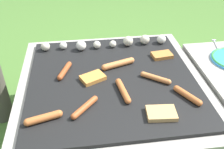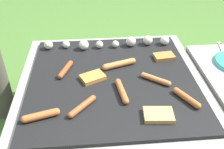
{
  "view_description": "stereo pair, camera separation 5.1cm",
  "coord_description": "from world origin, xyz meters",
  "views": [
    {
      "loc": [
        -0.14,
        -1.02,
        1.15
      ],
      "look_at": [
        0.0,
        0.0,
        0.42
      ],
      "focal_mm": 42.0,
      "sensor_mm": 36.0,
      "label": 1
    },
    {
      "loc": [
        -0.09,
        -1.03,
        1.15
      ],
      "look_at": [
        0.0,
        0.0,
        0.42
      ],
      "focal_mm": 42.0,
      "sensor_mm": 36.0,
      "label": 2
    }
  ],
  "objects": [
    {
      "name": "bread_slice_left",
      "position": [
        -0.09,
        0.0,
        0.41
      ],
      "size": [
        0.13,
        0.12,
        0.02
      ],
      "color": "#D18438",
      "rests_on": "grill"
    },
    {
      "name": "sausage_front_center",
      "position": [
        -0.23,
        0.07,
        0.41
      ],
      "size": [
        0.07,
        0.14,
        0.03
      ],
      "color": "#93421E",
      "rests_on": "grill"
    },
    {
      "name": "bread_slice_center",
      "position": [
        0.16,
        -0.28,
        0.41
      ],
      "size": [
        0.13,
        0.09,
        0.02
      ],
      "color": "tan",
      "rests_on": "grill"
    },
    {
      "name": "sausage_mid_left",
      "position": [
        -0.14,
        -0.21,
        0.41
      ],
      "size": [
        0.12,
        0.12,
        0.03
      ],
      "color": "#A34C23",
      "rests_on": "grill"
    },
    {
      "name": "ground_plane",
      "position": [
        0.0,
        0.0,
        0.0
      ],
      "size": [
        14.0,
        14.0,
        0.0
      ],
      "primitive_type": "plane",
      "color": "#47702D"
    },
    {
      "name": "sausage_back_center",
      "position": [
        0.03,
        -0.12,
        0.41
      ],
      "size": [
        0.05,
        0.17,
        0.03
      ],
      "color": "#B7602D",
      "rests_on": "grill"
    },
    {
      "name": "sausage_back_left",
      "position": [
        0.21,
        -0.05,
        0.41
      ],
      "size": [
        0.13,
        0.1,
        0.03
      ],
      "color": "#C6753D",
      "rests_on": "grill"
    },
    {
      "name": "sausage_front_right",
      "position": [
        -0.31,
        -0.25,
        0.41
      ],
      "size": [
        0.15,
        0.06,
        0.03
      ],
      "color": "#B7602D",
      "rests_on": "grill"
    },
    {
      "name": "fork_utensil",
      "position": [
        0.65,
        0.21,
        0.4
      ],
      "size": [
        0.06,
        0.2,
        0.01
      ],
      "color": "silver",
      "rests_on": "side_ledge"
    },
    {
      "name": "mushroom_row",
      "position": [
        0.03,
        0.31,
        0.42
      ],
      "size": [
        0.73,
        0.08,
        0.06
      ],
      "color": "beige",
      "rests_on": "grill"
    },
    {
      "name": "grill",
      "position": [
        0.0,
        0.0,
        0.2
      ],
      "size": [
        0.91,
        0.91,
        0.4
      ],
      "color": "#9E998E",
      "rests_on": "ground_plane"
    },
    {
      "name": "sausage_mid_right",
      "position": [
        0.31,
        -0.19,
        0.41
      ],
      "size": [
        0.09,
        0.14,
        0.03
      ],
      "color": "#B7602D",
      "rests_on": "grill"
    },
    {
      "name": "bread_slice_right",
      "position": [
        0.3,
        0.16,
        0.41
      ],
      "size": [
        0.12,
        0.08,
        0.02
      ],
      "color": "#B27033",
      "rests_on": "grill"
    },
    {
      "name": "sausage_back_right",
      "position": [
        0.05,
        0.1,
        0.41
      ],
      "size": [
        0.18,
        0.08,
        0.03
      ],
      "color": "#C6753D",
      "rests_on": "grill"
    }
  ]
}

